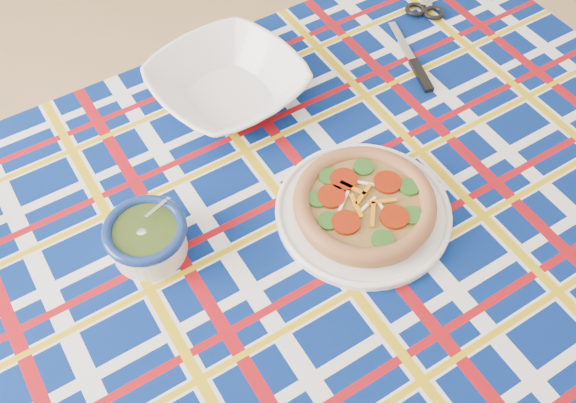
{
  "coord_description": "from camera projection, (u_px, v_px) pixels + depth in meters",
  "views": [
    {
      "loc": [
        -0.02,
        -0.82,
        1.63
      ],
      "look_at": [
        0.1,
        -0.21,
        0.78
      ],
      "focal_mm": 40.0,
      "sensor_mm": 36.0,
      "label": 1
    }
  ],
  "objects": [
    {
      "name": "pesto_bowl",
      "position": [
        147.0,
        236.0,
        0.99
      ],
      "size": [
        0.16,
        0.16,
        0.08
      ],
      "primitive_type": null,
      "rotation": [
        0.0,
        0.0,
        0.27
      ],
      "color": "#20330D",
      "rests_on": "tablecloth"
    },
    {
      "name": "main_focaccia_plate",
      "position": [
        364.0,
        204.0,
        1.04
      ],
      "size": [
        0.4,
        0.4,
        0.06
      ],
      "primitive_type": null,
      "rotation": [
        0.0,
        0.0,
        0.46
      ],
      "color": "olive",
      "rests_on": "tablecloth"
    },
    {
      "name": "dining_table",
      "position": [
        275.0,
        276.0,
        1.08
      ],
      "size": [
        1.86,
        1.51,
        0.76
      ],
      "rotation": [
        0.0,
        0.0,
        0.36
      ],
      "color": "brown",
      "rests_on": "floor"
    },
    {
      "name": "table_knife",
      "position": [
        403.0,
        43.0,
        1.31
      ],
      "size": [
        0.03,
        0.23,
        0.01
      ],
      "primitive_type": null,
      "rotation": [
        0.0,
        0.0,
        1.63
      ],
      "color": "silver",
      "rests_on": "tablecloth"
    },
    {
      "name": "serving_bowl",
      "position": [
        227.0,
        85.0,
        1.2
      ],
      "size": [
        0.37,
        0.37,
        0.07
      ],
      "primitive_type": "imported",
      "rotation": [
        0.0,
        0.0,
        0.51
      ],
      "color": "white",
      "rests_on": "tablecloth"
    },
    {
      "name": "tablecloth",
      "position": [
        275.0,
        268.0,
        1.06
      ],
      "size": [
        1.91,
        1.55,
        0.11
      ],
      "primitive_type": null,
      "rotation": [
        0.0,
        0.0,
        0.36
      ],
      "color": "navy",
      "rests_on": "dining_table"
    },
    {
      "name": "floor",
      "position": [
        237.0,
        314.0,
        1.79
      ],
      "size": [
        4.0,
        4.0,
        0.0
      ],
      "primitive_type": "plane",
      "color": "#A18153",
      "rests_on": "ground"
    }
  ]
}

